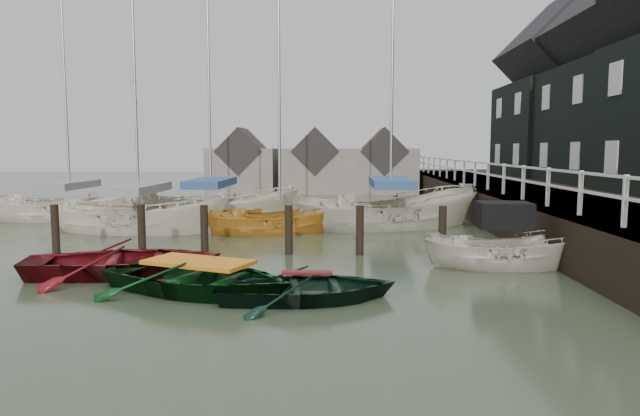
{
  "coord_description": "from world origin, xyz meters",
  "views": [
    {
      "loc": [
        2.65,
        -12.85,
        2.98
      ],
      "look_at": [
        2.11,
        2.32,
        1.4
      ],
      "focal_mm": 32.0,
      "sensor_mm": 36.0,
      "label": 1
    }
  ],
  "objects_px": {
    "sailboat_c": "(280,231)",
    "sailboat_d": "(390,225)",
    "motorboat": "(504,263)",
    "rowboat_green": "(199,292)",
    "sailboat_e": "(71,217)",
    "rowboat_red": "(125,274)",
    "sailboat_a": "(140,230)",
    "sailboat_b": "(212,221)",
    "rowboat_dkgreen": "(307,300)"
  },
  "relations": [
    {
      "from": "sailboat_c",
      "to": "sailboat_d",
      "type": "relative_size",
      "value": 0.88
    },
    {
      "from": "sailboat_c",
      "to": "motorboat",
      "type": "bearing_deg",
      "value": -152.28
    },
    {
      "from": "rowboat_green",
      "to": "sailboat_e",
      "type": "xyz_separation_m",
      "value": [
        -8.55,
        12.18,
        0.06
      ]
    },
    {
      "from": "sailboat_d",
      "to": "rowboat_red",
      "type": "bearing_deg",
      "value": 120.69
    },
    {
      "from": "sailboat_a",
      "to": "sailboat_b",
      "type": "height_order",
      "value": "sailboat_b"
    },
    {
      "from": "rowboat_green",
      "to": "motorboat",
      "type": "distance_m",
      "value": 7.62
    },
    {
      "from": "motorboat",
      "to": "rowboat_green",
      "type": "bearing_deg",
      "value": 113.14
    },
    {
      "from": "rowboat_red",
      "to": "sailboat_c",
      "type": "xyz_separation_m",
      "value": [
        2.95,
        7.11,
        0.02
      ]
    },
    {
      "from": "motorboat",
      "to": "sailboat_a",
      "type": "bearing_deg",
      "value": 64.54
    },
    {
      "from": "rowboat_green",
      "to": "sailboat_b",
      "type": "height_order",
      "value": "sailboat_b"
    },
    {
      "from": "sailboat_b",
      "to": "sailboat_d",
      "type": "height_order",
      "value": "sailboat_d"
    },
    {
      "from": "sailboat_b",
      "to": "sailboat_d",
      "type": "distance_m",
      "value": 7.21
    },
    {
      "from": "sailboat_a",
      "to": "motorboat",
      "type": "bearing_deg",
      "value": -110.54
    },
    {
      "from": "motorboat",
      "to": "sailboat_e",
      "type": "xyz_separation_m",
      "value": [
        -15.64,
        9.41,
        -0.04
      ]
    },
    {
      "from": "rowboat_red",
      "to": "sailboat_b",
      "type": "xyz_separation_m",
      "value": [
        -0.09,
        9.57,
        0.06
      ]
    },
    {
      "from": "sailboat_a",
      "to": "sailboat_e",
      "type": "bearing_deg",
      "value": 56.9
    },
    {
      "from": "rowboat_dkgreen",
      "to": "rowboat_green",
      "type": "bearing_deg",
      "value": 67.68
    },
    {
      "from": "motorboat",
      "to": "sailboat_c",
      "type": "distance_m",
      "value": 8.68
    },
    {
      "from": "motorboat",
      "to": "sailboat_c",
      "type": "height_order",
      "value": "sailboat_c"
    },
    {
      "from": "rowboat_red",
      "to": "sailboat_a",
      "type": "bearing_deg",
      "value": 3.83
    },
    {
      "from": "rowboat_red",
      "to": "sailboat_e",
      "type": "relative_size",
      "value": 0.42
    },
    {
      "from": "sailboat_d",
      "to": "sailboat_e",
      "type": "height_order",
      "value": "sailboat_d"
    },
    {
      "from": "motorboat",
      "to": "sailboat_c",
      "type": "relative_size",
      "value": 0.37
    },
    {
      "from": "sailboat_d",
      "to": "sailboat_c",
      "type": "bearing_deg",
      "value": 90.13
    },
    {
      "from": "motorboat",
      "to": "sailboat_d",
      "type": "xyz_separation_m",
      "value": [
        -2.23,
        7.45,
        -0.05
      ]
    },
    {
      "from": "rowboat_dkgreen",
      "to": "sailboat_e",
      "type": "distance_m",
      "value": 16.7
    },
    {
      "from": "rowboat_red",
      "to": "sailboat_a",
      "type": "relative_size",
      "value": 0.39
    },
    {
      "from": "rowboat_green",
      "to": "rowboat_dkgreen",
      "type": "height_order",
      "value": "rowboat_green"
    },
    {
      "from": "rowboat_green",
      "to": "sailboat_b",
      "type": "relative_size",
      "value": 0.35
    },
    {
      "from": "rowboat_dkgreen",
      "to": "sailboat_d",
      "type": "xyz_separation_m",
      "value": [
        2.57,
        10.74,
        0.06
      ]
    },
    {
      "from": "rowboat_green",
      "to": "motorboat",
      "type": "bearing_deg",
      "value": -46.79
    },
    {
      "from": "sailboat_b",
      "to": "sailboat_e",
      "type": "relative_size",
      "value": 1.13
    },
    {
      "from": "sailboat_a",
      "to": "sailboat_d",
      "type": "distance_m",
      "value": 9.33
    },
    {
      "from": "sailboat_b",
      "to": "sailboat_d",
      "type": "relative_size",
      "value": 0.99
    },
    {
      "from": "rowboat_dkgreen",
      "to": "motorboat",
      "type": "distance_m",
      "value": 5.82
    },
    {
      "from": "rowboat_green",
      "to": "sailboat_c",
      "type": "relative_size",
      "value": 0.39
    },
    {
      "from": "rowboat_dkgreen",
      "to": "motorboat",
      "type": "bearing_deg",
      "value": -64.98
    },
    {
      "from": "rowboat_green",
      "to": "sailboat_a",
      "type": "bearing_deg",
      "value": 48.46
    },
    {
      "from": "sailboat_a",
      "to": "rowboat_dkgreen",
      "type": "bearing_deg",
      "value": -137.46
    },
    {
      "from": "rowboat_green",
      "to": "sailboat_c",
      "type": "distance_m",
      "value": 8.75
    },
    {
      "from": "motorboat",
      "to": "sailboat_d",
      "type": "bearing_deg",
      "value": 18.45
    },
    {
      "from": "sailboat_a",
      "to": "rowboat_red",
      "type": "bearing_deg",
      "value": -156.28
    },
    {
      "from": "sailboat_b",
      "to": "rowboat_green",
      "type": "bearing_deg",
      "value": -169.35
    },
    {
      "from": "sailboat_c",
      "to": "sailboat_d",
      "type": "distance_m",
      "value": 4.36
    },
    {
      "from": "sailboat_a",
      "to": "sailboat_b",
      "type": "relative_size",
      "value": 0.96
    },
    {
      "from": "sailboat_a",
      "to": "sailboat_d",
      "type": "relative_size",
      "value": 0.95
    },
    {
      "from": "sailboat_c",
      "to": "sailboat_e",
      "type": "xyz_separation_m",
      "value": [
        -9.32,
        3.46,
        0.04
      ]
    },
    {
      "from": "rowboat_dkgreen",
      "to": "sailboat_c",
      "type": "bearing_deg",
      "value": -0.11
    },
    {
      "from": "rowboat_red",
      "to": "sailboat_e",
      "type": "height_order",
      "value": "sailboat_e"
    },
    {
      "from": "rowboat_red",
      "to": "rowboat_dkgreen",
      "type": "height_order",
      "value": "rowboat_red"
    }
  ]
}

